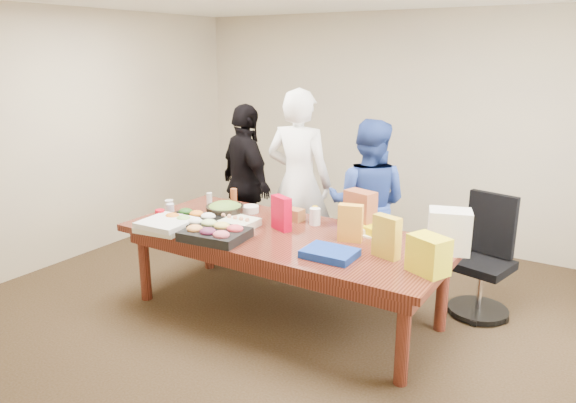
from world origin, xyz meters
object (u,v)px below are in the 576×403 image
Objects in this scene: conference_table at (285,274)px; sheet_cake at (235,222)px; person_right at (367,204)px; office_chair at (483,261)px; salad_bowl at (225,212)px; person_center at (299,182)px.

conference_table is 0.63m from sheet_cake.
person_right is at bearing 53.15° from sheet_cake.
person_right is at bearing -171.08° from office_chair.
person_right is 1.31m from sheet_cake.
salad_bowl is (-1.03, -0.90, -0.01)m from person_right.
person_right is at bearing 176.68° from person_center.
conference_table is 7.93× the size of salad_bowl.
salad_bowl is at bearing -146.51° from office_chair.
person_center is at bearing -8.27° from person_right.
sheet_cake is at bearing -172.01° from conference_table.
person_center is at bearing 71.25° from salad_bowl.
person_center reaches higher than sheet_cake.
office_chair is 2.67× the size of sheet_cake.
person_center reaches higher than office_chair.
sheet_cake is (-0.48, -0.07, 0.41)m from conference_table.
conference_table is 1.70× the size of person_right.
conference_table is 1.12m from person_right.
person_center is 1.16× the size of person_right.
person_center is 5.39× the size of salad_bowl.
person_right is (-1.13, 0.07, 0.31)m from office_chair.
sheet_cake is (-0.80, -1.04, -0.04)m from person_right.
salad_bowl is (-0.71, 0.08, 0.43)m from conference_table.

